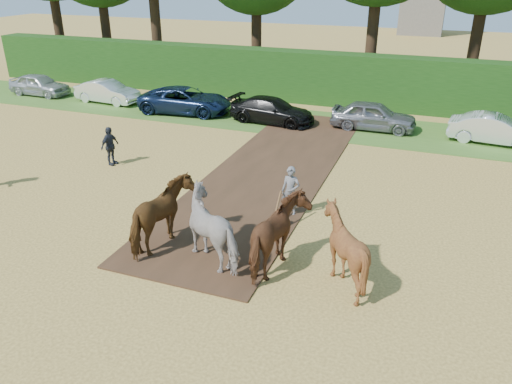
# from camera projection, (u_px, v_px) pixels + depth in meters

# --- Properties ---
(ground) EXTENTS (120.00, 120.00, 0.00)m
(ground) POSITION_uv_depth(u_px,v_px,m) (149.00, 247.00, 14.93)
(ground) COLOR gold
(ground) RESTS_ON ground
(earth_strip) EXTENTS (4.50, 17.00, 0.05)m
(earth_strip) POSITION_uv_depth(u_px,v_px,m) (272.00, 171.00, 20.39)
(earth_strip) COLOR #472D1C
(earth_strip) RESTS_ON ground
(grass_verge) EXTENTS (50.00, 5.00, 0.03)m
(grass_verge) POSITION_uv_depth(u_px,v_px,m) (288.00, 121.00, 26.83)
(grass_verge) COLOR #38601E
(grass_verge) RESTS_ON ground
(hedgerow) EXTENTS (46.00, 1.60, 3.00)m
(hedgerow) POSITION_uv_depth(u_px,v_px,m) (311.00, 77.00, 30.04)
(hedgerow) COLOR #14380F
(hedgerow) RESTS_ON ground
(spectator_far) EXTENTS (0.52, 1.01, 1.64)m
(spectator_far) POSITION_uv_depth(u_px,v_px,m) (110.00, 146.00, 20.74)
(spectator_far) COLOR #23272E
(spectator_far) RESTS_ON ground
(plough_team) EXTENTS (6.85, 4.82, 2.06)m
(plough_team) POSITION_uv_depth(u_px,v_px,m) (250.00, 231.00, 13.75)
(plough_team) COLOR brown
(plough_team) RESTS_ON ground
(parked_cars) EXTENTS (36.54, 3.54, 1.44)m
(parked_cars) POSITION_uv_depth(u_px,v_px,m) (292.00, 109.00, 26.42)
(parked_cars) COLOR #AFB2B6
(parked_cars) RESTS_ON ground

